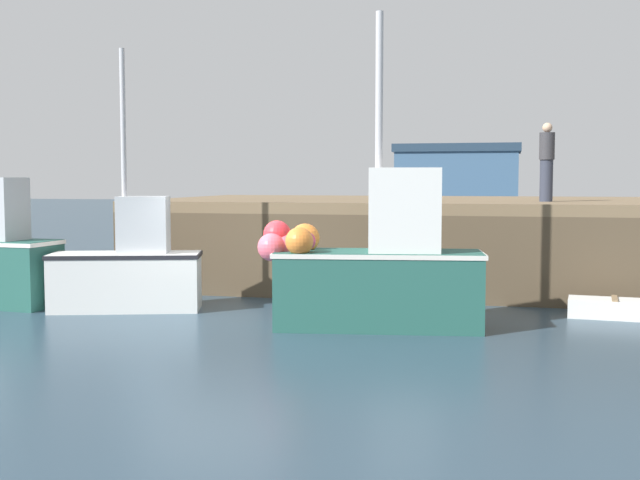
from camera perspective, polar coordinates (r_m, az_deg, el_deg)
name	(u,v)px	position (r m, az deg, el deg)	size (l,w,h in m)	color
ground	(215,324)	(14.81, -7.49, -5.98)	(120.00, 160.00, 0.10)	#283D4C
pier	(424,214)	(19.82, 7.43, 1.85)	(13.55, 7.63, 2.10)	brown
fishing_boat_near_right	(129,269)	(16.25, -13.49, -2.02)	(3.13, 1.89, 5.14)	silver
fishing_boat_mid	(376,267)	(13.89, 4.06, -1.93)	(3.93, 1.77, 5.45)	#23564C
rowboat	(614,309)	(16.00, 20.30, -4.62)	(1.72, 0.89, 0.39)	silver
dockworker	(547,162)	(18.74, 15.90, 5.39)	(0.34, 0.34, 1.77)	#2D3342
warehouse	(458,182)	(51.92, 9.84, 4.10)	(7.76, 5.90, 4.78)	#385675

